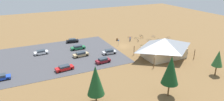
% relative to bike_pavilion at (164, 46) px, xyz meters
% --- Properties ---
extents(ground, '(160.00, 160.00, 0.00)m').
position_rel_bike_pavilion_xyz_m(ground, '(6.22, -13.94, -3.38)').
color(ground, brown).
rests_on(ground, ground).
extents(parking_lot_asphalt, '(38.34, 28.13, 0.05)m').
position_rel_bike_pavilion_xyz_m(parking_lot_asphalt, '(28.94, -14.32, -3.35)').
color(parking_lot_asphalt, '#424247').
rests_on(parking_lot_asphalt, ground).
extents(bike_pavilion, '(14.98, 10.65, 5.92)m').
position_rel_bike_pavilion_xyz_m(bike_pavilion, '(0.00, 0.00, 0.00)').
color(bike_pavilion, '#C6B28E').
rests_on(bike_pavilion, ground).
extents(trash_bin, '(0.60, 0.60, 0.90)m').
position_rel_bike_pavilion_xyz_m(trash_bin, '(5.35, -20.37, -2.93)').
color(trash_bin, brown).
rests_on(trash_bin, ground).
extents(lot_sign, '(0.56, 0.08, 2.20)m').
position_rel_bike_pavilion_xyz_m(lot_sign, '(7.52, -15.11, -1.97)').
color(lot_sign, '#99999E').
rests_on(lot_sign, ground).
extents(pine_midwest, '(2.53, 2.53, 6.54)m').
position_rel_bike_pavilion_xyz_m(pine_midwest, '(-4.11, 15.05, 1.12)').
color(pine_midwest, brown).
rests_on(pine_midwest, ground).
extents(pine_far_west, '(3.35, 3.35, 8.06)m').
position_rel_bike_pavilion_xyz_m(pine_far_west, '(26.97, 13.32, 1.68)').
color(pine_far_west, brown).
rests_on(pine_far_west, ground).
extents(pine_east, '(3.50, 3.50, 8.84)m').
position_rel_bike_pavilion_xyz_m(pine_east, '(12.55, 17.27, 2.48)').
color(pine_east, brown).
rests_on(pine_east, ground).
extents(bicycle_blue_near_porch, '(1.02, 1.34, 0.79)m').
position_rel_bike_pavilion_xyz_m(bicycle_blue_near_porch, '(-9.49, -18.09, -3.02)').
color(bicycle_blue_near_porch, black).
rests_on(bicycle_blue_near_porch, ground).
extents(bicycle_teal_front_row, '(0.86, 1.47, 0.77)m').
position_rel_bike_pavilion_xyz_m(bicycle_teal_front_row, '(-2.18, -18.90, -3.02)').
color(bicycle_teal_front_row, black).
rests_on(bicycle_teal_front_row, ground).
extents(bicycle_red_yard_left, '(1.78, 0.51, 0.87)m').
position_rel_bike_pavilion_xyz_m(bicycle_red_yard_left, '(-0.52, -20.93, -2.99)').
color(bicycle_red_yard_left, black).
rests_on(bicycle_red_yard_left, ground).
extents(bicycle_white_lone_east, '(0.48, 1.61, 0.81)m').
position_rel_bike_pavilion_xyz_m(bicycle_white_lone_east, '(-1.15, -16.01, -3.03)').
color(bicycle_white_lone_east, black).
rests_on(bicycle_white_lone_east, ground).
extents(bicycle_yellow_mid_cluster, '(1.73, 0.48, 0.82)m').
position_rel_bike_pavilion_xyz_m(bicycle_yellow_mid_cluster, '(-8.55, -14.27, -3.03)').
color(bicycle_yellow_mid_cluster, black).
rests_on(bicycle_yellow_mid_cluster, ground).
extents(bicycle_green_edge_north, '(1.65, 0.75, 0.86)m').
position_rel_bike_pavilion_xyz_m(bicycle_green_edge_north, '(0.66, -10.22, -3.00)').
color(bicycle_green_edge_north, black).
rests_on(bicycle_green_edge_north, ground).
extents(bicycle_purple_lone_west, '(0.74, 1.63, 0.87)m').
position_rel_bike_pavilion_xyz_m(bicycle_purple_lone_west, '(-2.64, -9.99, -2.98)').
color(bicycle_purple_lone_west, black).
rests_on(bicycle_purple_lone_west, ground).
extents(bicycle_orange_yard_center, '(1.28, 1.17, 0.77)m').
position_rel_bike_pavilion_xyz_m(bicycle_orange_yard_center, '(-4.42, -18.82, -3.02)').
color(bicycle_orange_yard_center, black).
rests_on(bicycle_orange_yard_center, ground).
extents(bicycle_black_trailside, '(0.62, 1.68, 0.85)m').
position_rel_bike_pavilion_xyz_m(bicycle_black_trailside, '(-5.65, -20.89, -2.99)').
color(bicycle_black_trailside, black).
rests_on(bicycle_black_trailside, ground).
extents(bicycle_silver_yard_front, '(1.68, 0.72, 0.91)m').
position_rel_bike_pavilion_xyz_m(bicycle_silver_yard_front, '(-13.33, -13.86, -2.98)').
color(bicycle_silver_yard_front, black).
rests_on(bicycle_silver_yard_front, ground).
extents(bicycle_blue_near_sign, '(1.83, 0.49, 0.86)m').
position_rel_bike_pavilion_xyz_m(bicycle_blue_near_sign, '(-5.19, -14.73, -2.98)').
color(bicycle_blue_near_sign, black).
rests_on(bicycle_blue_near_sign, ground).
extents(car_green_back_corner, '(4.77, 1.76, 1.38)m').
position_rel_bike_pavilion_xyz_m(car_green_back_corner, '(21.40, -17.45, -2.64)').
color(car_green_back_corner, '#1E6B3D').
rests_on(car_green_back_corner, parking_lot_asphalt).
extents(car_white_inner_stall, '(4.32, 2.02, 1.32)m').
position_rel_bike_pavilion_xyz_m(car_white_inner_stall, '(33.07, -18.13, -2.66)').
color(car_white_inner_stall, white).
rests_on(car_white_inner_stall, parking_lot_asphalt).
extents(car_silver_aisle_side, '(4.42, 2.08, 1.42)m').
position_rel_bike_pavilion_xyz_m(car_silver_aisle_side, '(13.74, -9.27, -2.63)').
color(car_silver_aisle_side, '#BCBCC1').
rests_on(car_silver_aisle_side, parking_lot_asphalt).
extents(car_black_second_row, '(4.49, 2.26, 1.38)m').
position_rel_bike_pavilion_xyz_m(car_black_second_row, '(21.15, -25.38, -2.64)').
color(car_black_second_row, black).
rests_on(car_black_second_row, parking_lot_asphalt).
extents(car_tan_front_row, '(4.86, 2.15, 1.44)m').
position_rel_bike_pavilion_xyz_m(car_tan_front_row, '(22.42, -11.07, -2.61)').
color(car_tan_front_row, tan).
rests_on(car_tan_front_row, parking_lot_asphalt).
extents(car_red_near_entry, '(4.91, 2.38, 1.35)m').
position_rel_bike_pavilion_xyz_m(car_red_near_entry, '(29.15, -3.77, -2.65)').
color(car_red_near_entry, red).
rests_on(car_red_near_entry, parking_lot_asphalt).
extents(car_maroon_end_stall, '(4.35, 2.12, 1.41)m').
position_rel_bike_pavilion_xyz_m(car_maroon_end_stall, '(18.20, -3.84, -2.63)').
color(car_maroon_end_stall, maroon).
rests_on(car_maroon_end_stall, parking_lot_asphalt).
extents(car_blue_by_curb, '(4.62, 1.86, 1.31)m').
position_rel_bike_pavilion_xyz_m(car_blue_by_curb, '(44.20, -5.14, -2.67)').
color(car_blue_by_curb, '#1E42B2').
rests_on(car_blue_by_curb, parking_lot_asphalt).
extents(visitor_crossing_yard, '(0.36, 0.36, 1.77)m').
position_rel_bike_pavilion_xyz_m(visitor_crossing_yard, '(1.29, -17.74, -2.45)').
color(visitor_crossing_yard, '#2D3347').
rests_on(visitor_crossing_yard, ground).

